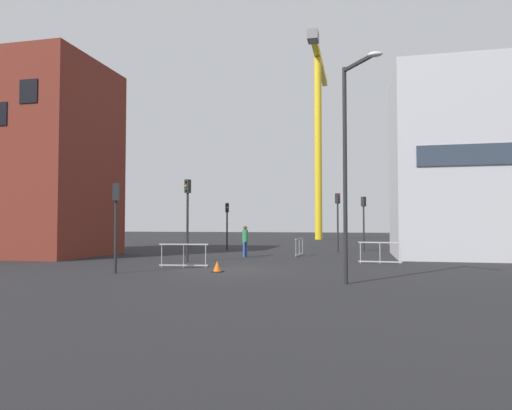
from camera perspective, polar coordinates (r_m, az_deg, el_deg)
The scene contains 15 objects.
ground at distance 19.71m, azimuth -3.54°, elevation -8.14°, with size 160.00×160.00×0.00m, color black.
brick_building at distance 31.84m, azimuth -26.60°, elevation 5.04°, with size 9.41×7.11×11.88m.
office_block at distance 30.09m, azimuth 28.08°, elevation 4.61°, with size 11.80×7.35×10.97m.
construction_crane at distance 58.56m, azimuth 7.82°, elevation 11.31°, with size 1.21×18.79×23.58m.
streetlamp_tall at distance 15.38m, azimuth 11.58°, elevation 6.30°, with size 1.25×1.54×7.26m.
traffic_light_median at distance 34.47m, azimuth -3.65°, elevation -1.64°, with size 0.33×0.39×3.53m.
traffic_light_near at distance 19.18m, azimuth -17.14°, elevation -0.87°, with size 0.32×0.39×3.62m.
traffic_light_corner at distance 31.84m, azimuth 10.21°, elevation -0.97°, with size 0.37×0.37×4.07m.
traffic_light_far at distance 23.84m, azimuth -8.58°, elevation -0.24°, with size 0.30×0.39×4.28m.
traffic_light_crosswalk at distance 33.53m, azimuth 13.33°, elevation -1.17°, with size 0.38×0.36×3.91m.
pedestrian_walking at distance 27.26m, azimuth -1.37°, elevation -4.22°, with size 0.34×0.34×1.86m.
safety_barrier_right_run at distance 23.49m, azimuth 15.27°, elevation -5.75°, with size 2.10×0.12×1.08m.
safety_barrier_mid_span at distance 21.02m, azimuth -9.06°, elevation -6.21°, with size 2.25×0.35×1.08m.
safety_barrier_rear at distance 28.05m, azimuth 5.45°, elevation -5.24°, with size 0.24×2.15×1.08m.
traffic_cone_by_barrier at distance 18.98m, azimuth -4.90°, elevation -7.74°, with size 0.45×0.45×0.46m.
Camera 1 is at (5.49, -18.83, 2.01)m, focal length 31.91 mm.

